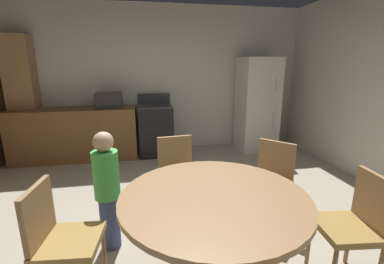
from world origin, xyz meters
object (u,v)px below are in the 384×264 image
at_px(chair_northeast, 271,178).
at_px(chair_east, 356,222).
at_px(chair_west, 59,236).
at_px(refrigerator, 257,105).
at_px(oven_range, 156,130).
at_px(microwave, 109,100).
at_px(chair_north, 178,172).
at_px(person_child, 107,188).
at_px(dining_table, 214,214).

bearing_deg(chair_northeast, chair_east, 65.84).
distance_m(chair_east, chair_west, 2.12).
xyz_separation_m(refrigerator, chair_northeast, (-0.90, -2.41, -0.38)).
relative_size(oven_range, microwave, 2.50).
relative_size(refrigerator, microwave, 4.00).
distance_m(chair_north, person_child, 0.81).
relative_size(oven_range, person_child, 1.01).
bearing_deg(chair_northeast, dining_table, 0.00).
distance_m(dining_table, chair_north, 1.06).
bearing_deg(microwave, oven_range, 0.26).
bearing_deg(oven_range, chair_west, -104.90).
bearing_deg(chair_west, dining_table, 0.00).
relative_size(chair_north, chair_east, 1.00).
bearing_deg(oven_range, refrigerator, -1.59).
bearing_deg(dining_table, person_child, 142.27).
xyz_separation_m(microwave, chair_north, (0.91, -2.11, -0.53)).
bearing_deg(chair_north, chair_west, -51.03).
bearing_deg(chair_northeast, refrigerator, -152.02).
bearing_deg(oven_range, chair_north, -86.69).
xyz_separation_m(dining_table, chair_northeast, (0.79, 0.70, -0.11)).
distance_m(chair_northeast, chair_west, 1.94).
bearing_deg(chair_west, refrigerator, 53.26).
bearing_deg(person_child, chair_east, 15.86).
xyz_separation_m(oven_range, chair_west, (-0.81, -3.06, 0.03)).
bearing_deg(person_child, chair_west, -79.39).
bearing_deg(chair_west, microwave, 95.29).
height_order(refrigerator, dining_table, refrigerator).
distance_m(oven_range, chair_east, 3.54).
bearing_deg(dining_table, oven_range, 94.32).
bearing_deg(person_child, microwave, 133.04).
height_order(microwave, chair_west, microwave).
relative_size(refrigerator, chair_east, 2.02).
relative_size(refrigerator, chair_northeast, 2.02).
xyz_separation_m(oven_range, dining_table, (0.24, -3.17, 0.14)).
relative_size(microwave, chair_north, 0.51).
bearing_deg(person_child, oven_range, 115.48).
distance_m(oven_range, chair_north, 2.12).
distance_m(oven_range, dining_table, 3.18).
xyz_separation_m(chair_west, person_child, (0.26, 0.51, 0.08)).
relative_size(dining_table, person_child, 1.20).
height_order(refrigerator, chair_west, refrigerator).
bearing_deg(dining_table, refrigerator, 61.38).
bearing_deg(chair_north, dining_table, 0.00).
distance_m(microwave, chair_northeast, 3.11).
xyz_separation_m(chair_north, person_child, (-0.68, -0.44, 0.08)).
relative_size(chair_north, chair_west, 1.00).
bearing_deg(chair_west, oven_range, 80.83).
bearing_deg(oven_range, chair_east, -68.60).
distance_m(oven_range, chair_west, 3.17).
bearing_deg(oven_range, person_child, -102.25).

